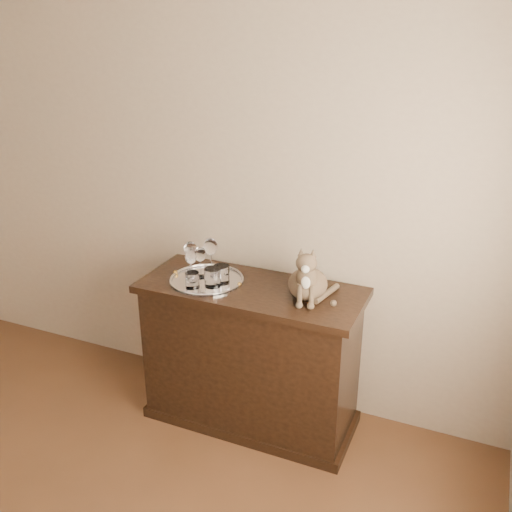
{
  "coord_description": "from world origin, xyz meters",
  "views": [
    {
      "loc": [
        1.71,
        -0.55,
        2.15
      ],
      "look_at": [
        0.62,
        1.95,
        1.03
      ],
      "focal_mm": 40.0,
      "sensor_mm": 36.0,
      "label": 1
    }
  ],
  "objects": [
    {
      "name": "cat",
      "position": [
        0.91,
        1.94,
        1.0
      ],
      "size": [
        0.36,
        0.34,
        0.31
      ],
      "primitive_type": null,
      "rotation": [
        0.0,
        0.0,
        0.22
      ],
      "color": "brown",
      "rests_on": "sideboard"
    },
    {
      "name": "wine_glass_a",
      "position": [
        0.24,
        1.95,
        0.95
      ],
      "size": [
        0.07,
        0.07,
        0.19
      ],
      "primitive_type": null,
      "color": "silver",
      "rests_on": "tray"
    },
    {
      "name": "tumbler_a",
      "position": [
        0.42,
        1.85,
        0.91
      ],
      "size": [
        0.09,
        0.09,
        0.1
      ],
      "primitive_type": "cylinder",
      "color": "white",
      "rests_on": "tray"
    },
    {
      "name": "wall_back",
      "position": [
        0.0,
        2.25,
        1.35
      ],
      "size": [
        4.0,
        0.1,
        2.7
      ],
      "primitive_type": "cube",
      "color": "tan",
      "rests_on": "ground"
    },
    {
      "name": "wine_glass_c",
      "position": [
        0.27,
        1.89,
        0.94
      ],
      "size": [
        0.06,
        0.06,
        0.17
      ],
      "primitive_type": null,
      "color": "white",
      "rests_on": "tray"
    },
    {
      "name": "sideboard",
      "position": [
        0.6,
        1.94,
        0.42
      ],
      "size": [
        1.2,
        0.5,
        0.85
      ],
      "primitive_type": null,
      "color": "black",
      "rests_on": "ground"
    },
    {
      "name": "wine_glass_b",
      "position": [
        0.33,
        2.01,
        0.96
      ],
      "size": [
        0.08,
        0.08,
        0.2
      ],
      "primitive_type": null,
      "color": "silver",
      "rests_on": "tray"
    },
    {
      "name": "tumbler_c",
      "position": [
        0.44,
        1.91,
        0.91
      ],
      "size": [
        0.09,
        0.09,
        0.1
      ],
      "primitive_type": "cylinder",
      "color": "white",
      "rests_on": "tray"
    },
    {
      "name": "tray",
      "position": [
        0.35,
        1.91,
        0.85
      ],
      "size": [
        0.4,
        0.4,
        0.01
      ],
      "primitive_type": "cylinder",
      "color": "silver",
      "rests_on": "sideboard"
    },
    {
      "name": "wine_glass_d",
      "position": [
        0.3,
        1.93,
        0.95
      ],
      "size": [
        0.07,
        0.07,
        0.18
      ],
      "primitive_type": null,
      "color": "white",
      "rests_on": "tray"
    },
    {
      "name": "tumbler_b",
      "position": [
        0.33,
        1.8,
        0.9
      ],
      "size": [
        0.08,
        0.08,
        0.08
      ],
      "primitive_type": "cylinder",
      "color": "white",
      "rests_on": "tray"
    }
  ]
}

